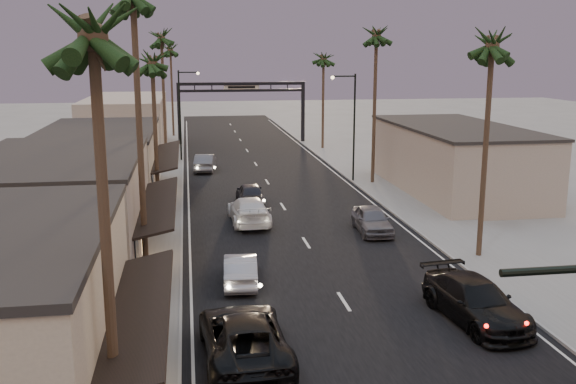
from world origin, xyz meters
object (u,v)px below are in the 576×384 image
object	(u,v)px
palm_ld	(161,33)
curbside_black	(475,301)
arch	(242,97)
palm_far	(170,47)
streetlight_right	(351,119)
streetlight_left	(182,108)
palm_ra	(493,37)
palm_rc	(324,55)
palm_la	(92,17)
oncoming_pickup	(244,337)
oncoming_silver	(240,269)
palm_rb	(377,30)
palm_lc	(152,56)

from	to	relation	value
palm_ld	curbside_black	world-z (taller)	palm_ld
arch	curbside_black	xyz separation A→B (m)	(4.73, -53.83, -4.68)
palm_far	streetlight_right	bearing A→B (deg)	-65.24
palm_far	streetlight_left	bearing A→B (deg)	-86.05
palm_ra	palm_far	world-z (taller)	same
palm_rc	palm_far	distance (m)	21.97
palm_la	palm_ra	xyz separation A→B (m)	(17.20, 15.00, 0.00)
palm_ld	curbside_black	size ratio (longest dim) A/B	2.40
palm_ra	curbside_black	distance (m)	13.73
arch	oncoming_pickup	xyz separation A→B (m)	(-4.79, -55.70, -4.66)
oncoming_silver	curbside_black	size ratio (longest dim) A/B	0.73
palm_ld	palm_ra	world-z (taller)	palm_ld
arch	oncoming_silver	size ratio (longest dim) A/B	3.50
palm_rc	palm_rb	bearing A→B (deg)	-90.00
arch	palm_ld	bearing A→B (deg)	-119.83
palm_far	curbside_black	bearing A→B (deg)	-78.10
palm_ld	oncoming_silver	size ratio (longest dim) A/B	3.27
palm_la	curbside_black	distance (m)	18.47
palm_far	curbside_black	world-z (taller)	palm_far
curbside_black	palm_rb	bearing A→B (deg)	75.31
streetlight_left	palm_la	bearing A→B (deg)	-91.96
streetlight_right	palm_la	bearing A→B (deg)	-113.32
palm_rb	streetlight_right	bearing A→B (deg)	149.24
streetlight_right	palm_rc	bearing A→B (deg)	84.95
streetlight_left	curbside_black	world-z (taller)	streetlight_left
palm_ld	oncoming_silver	xyz separation A→B (m)	(4.32, -33.02, -11.70)
palm_ra	oncoming_silver	size ratio (longest dim) A/B	3.04
palm_ld	oncoming_pickup	bearing A→B (deg)	-84.66
palm_la	oncoming_pickup	world-z (taller)	palm_la
palm_la	palm_far	distance (m)	69.00
oncoming_silver	palm_ld	bearing A→B (deg)	-78.64
palm_la	palm_ra	size ratio (longest dim) A/B	1.00
streetlight_left	palm_rb	world-z (taller)	palm_rb
palm_ld	palm_la	bearing A→B (deg)	-90.00
palm_lc	palm_rb	distance (m)	19.07
palm_la	oncoming_silver	bearing A→B (deg)	71.57
palm_rb	palm_rc	distance (m)	20.09
arch	curbside_black	distance (m)	54.24
palm_ld	oncoming_silver	bearing A→B (deg)	-82.54
palm_la	palm_ld	world-z (taller)	palm_ld
palm_ra	oncoming_silver	distance (m)	16.88
curbside_black	oncoming_pickup	bearing A→B (deg)	-175.72
palm_rc	arch	bearing A→B (deg)	145.11
oncoming_pickup	palm_la	bearing A→B (deg)	52.07
palm_ra	streetlight_left	bearing A→B (deg)	114.54
streetlight_right	palm_la	world-z (taller)	palm_la
arch	streetlight_left	xyz separation A→B (m)	(-6.92, -12.00, -0.20)
streetlight_left	oncoming_silver	bearing A→B (deg)	-85.80
streetlight_left	palm_ld	distance (m)	7.88
oncoming_pickup	oncoming_silver	bearing A→B (deg)	-96.12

